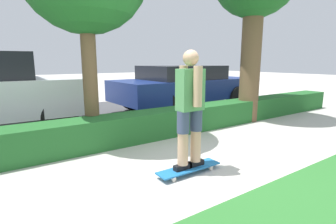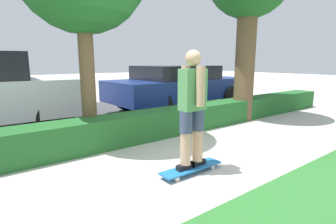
% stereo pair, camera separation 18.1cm
% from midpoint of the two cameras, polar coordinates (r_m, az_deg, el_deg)
% --- Properties ---
extents(ground_plane, '(60.00, 60.00, 0.00)m').
position_cam_midpoint_polar(ground_plane, '(4.04, 7.72, -11.16)').
color(ground_plane, '#BCB7AD').
extents(street_asphalt, '(13.06, 5.00, 0.01)m').
position_cam_midpoint_polar(street_asphalt, '(7.56, -14.15, -0.90)').
color(street_asphalt, '#474749').
rests_on(street_asphalt, ground_plane).
extents(hedge_row, '(13.06, 0.60, 0.53)m').
position_cam_midpoint_polar(hedge_row, '(5.20, -4.13, -2.97)').
color(hedge_row, '#236028').
rests_on(hedge_row, ground_plane).
extents(skateboard, '(0.96, 0.24, 0.08)m').
position_cam_midpoint_polar(skateboard, '(3.70, 6.02, -12.12)').
color(skateboard, '#1E6BAD').
rests_on(skateboard, ground_plane).
extents(skater_person, '(0.48, 0.40, 1.58)m').
position_cam_midpoint_polar(skater_person, '(3.46, 6.30, 1.03)').
color(skater_person, black).
rests_on(skater_person, skateboard).
extents(parked_car_middle, '(4.61, 2.07, 1.39)m').
position_cam_midpoint_polar(parked_car_middle, '(8.29, 4.22, 5.74)').
color(parked_car_middle, navy).
rests_on(parked_car_middle, ground_plane).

